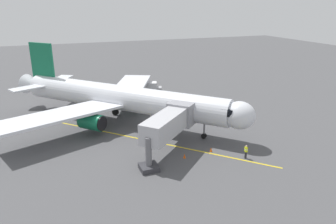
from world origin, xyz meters
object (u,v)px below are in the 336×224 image
(jet_bridge, at_px, (171,122))
(tug_starboard_side, at_px, (141,84))
(safety_cone_nose_left, at_px, (211,150))
(safety_cone_nose_right, at_px, (184,156))
(tug_near_nose, at_px, (235,108))
(airplane, at_px, (119,98))
(ground_crew_marshaller, at_px, (246,152))
(box_truck_portside, at_px, (150,88))

(jet_bridge, distance_m, tug_starboard_side, 33.10)
(safety_cone_nose_left, xyz_separation_m, safety_cone_nose_right, (3.80, 0.37, 0.00))
(tug_near_nose, bearing_deg, airplane, -6.23)
(airplane, bearing_deg, jet_bridge, 107.36)
(tug_starboard_side, bearing_deg, tug_near_nose, 113.64)
(airplane, height_order, safety_cone_nose_right, airplane)
(airplane, xyz_separation_m, tug_starboard_side, (-9.45, -20.54, -3.30))
(tug_starboard_side, bearing_deg, safety_cone_nose_left, 88.04)
(tug_near_nose, bearing_deg, safety_cone_nose_right, 39.89)
(ground_crew_marshaller, bearing_deg, box_truck_portside, -86.17)
(airplane, height_order, tug_starboard_side, airplane)
(airplane, distance_m, ground_crew_marshaller, 20.86)
(airplane, xyz_separation_m, tug_near_nose, (-19.37, 2.11, -3.30))
(box_truck_portside, distance_m, safety_cone_nose_right, 28.43)
(safety_cone_nose_left, bearing_deg, ground_crew_marshaller, 134.33)
(jet_bridge, height_order, safety_cone_nose_left, jet_bridge)
(tug_starboard_side, height_order, safety_cone_nose_right, tug_starboard_side)
(jet_bridge, height_order, box_truck_portside, jet_bridge)
(safety_cone_nose_right, bearing_deg, tug_starboard_side, -98.08)
(box_truck_portside, distance_m, safety_cone_nose_left, 27.68)
(airplane, distance_m, safety_cone_nose_right, 15.68)
(ground_crew_marshaller, bearing_deg, jet_bridge, -35.34)
(airplane, relative_size, tug_near_nose, 12.21)
(airplane, bearing_deg, safety_cone_nose_right, 107.05)
(tug_near_nose, distance_m, safety_cone_nose_left, 16.41)
(box_truck_portside, height_order, safety_cone_nose_left, box_truck_portside)
(ground_crew_marshaller, xyz_separation_m, safety_cone_nose_right, (6.81, -2.71, -0.61))
(jet_bridge, bearing_deg, ground_crew_marshaller, 144.66)
(airplane, xyz_separation_m, jet_bridge, (-3.73, 11.92, -0.24))
(safety_cone_nose_left, bearing_deg, airplane, -59.79)
(box_truck_portside, bearing_deg, safety_cone_nose_right, 80.37)
(ground_crew_marshaller, distance_m, tug_starboard_side, 37.86)
(jet_bridge, xyz_separation_m, box_truck_portside, (-5.49, -25.37, -2.38))
(airplane, height_order, safety_cone_nose_left, airplane)
(tug_near_nose, bearing_deg, tug_starboard_side, -66.36)
(tug_near_nose, distance_m, box_truck_portside, 18.58)
(jet_bridge, relative_size, box_truck_portside, 1.95)
(box_truck_portside, bearing_deg, tug_starboard_side, -91.90)
(tug_starboard_side, distance_m, safety_cone_nose_left, 34.75)
(airplane, distance_m, tug_near_nose, 19.76)
(jet_bridge, xyz_separation_m, tug_near_nose, (-15.64, -9.81, -3.06))
(jet_bridge, height_order, ground_crew_marshaller, jet_bridge)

